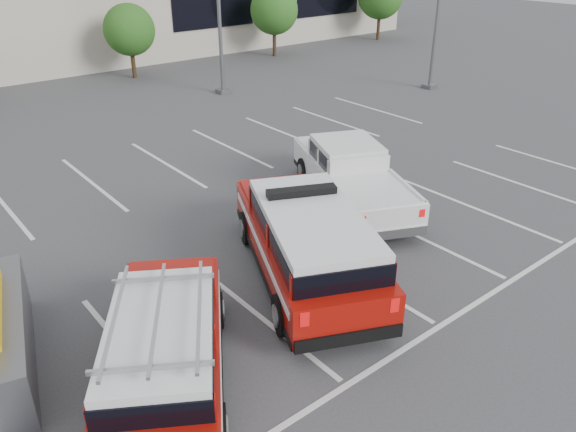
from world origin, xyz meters
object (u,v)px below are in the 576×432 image
tree_mid_right (131,31)px  fire_chief_suv (307,247)px  white_pickup (351,181)px  tree_right (275,12)px  ladder_suv (166,352)px

tree_mid_right → fire_chief_suv: size_ratio=0.62×
tree_mid_right → white_pickup: size_ratio=0.65×
tree_right → white_pickup: (-12.27, -19.42, -2.06)m
fire_chief_suv → white_pickup: size_ratio=1.05×
tree_mid_right → white_pickup: bearing=-96.7°
tree_mid_right → ladder_suv: size_ratio=0.78×
tree_right → ladder_suv: (-20.27, -22.87, -2.01)m
tree_mid_right → fire_chief_suv: 22.64m
fire_chief_suv → ladder_suv: 4.37m
tree_mid_right → fire_chief_suv: tree_mid_right is taller
tree_right → fire_chief_suv: tree_right is taller
tree_right → fire_chief_suv: (-16.05, -21.76, -1.90)m
tree_right → fire_chief_suv: size_ratio=0.69×
fire_chief_suv → tree_right: bearing=78.5°
fire_chief_suv → white_pickup: bearing=56.7°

